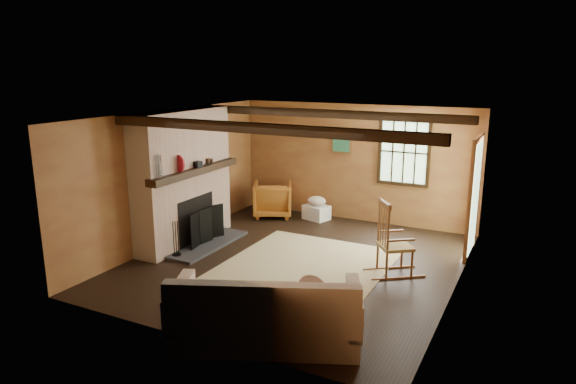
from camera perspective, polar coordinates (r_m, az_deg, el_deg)
The scene contains 10 objects.
ground at distance 8.51m, azimuth 0.91°, elevation -7.81°, with size 5.50×5.50×0.00m, color black.
room_envelope at distance 8.19m, azimuth 3.13°, elevation 3.23°, with size 5.02×5.52×2.44m.
fireplace at distance 9.33m, azimuth -11.45°, elevation 0.96°, with size 1.02×2.30×2.40m.
rug at distance 8.26m, azimuth 1.55°, elevation -8.48°, with size 2.50×3.00×0.01m, color tan.
rocking_chair at distance 8.04m, azimuth 11.54°, elevation -5.62°, with size 0.95×0.87×1.18m.
sofa at distance 6.11m, azimuth -2.45°, elevation -13.72°, with size 2.39×1.75×0.88m.
firewood_pile at distance 11.46m, azimuth -1.50°, elevation -1.47°, with size 0.64×0.12×0.23m.
laundry_basket at distance 10.79m, azimuth 3.18°, elevation -2.27°, with size 0.50×0.38×0.30m, color white.
basket_pillow at distance 10.72m, azimuth 3.20°, elevation -0.99°, with size 0.40×0.32×0.20m, color silver.
armchair at distance 10.96m, azimuth -1.70°, elevation -0.81°, with size 0.79×0.81×0.74m, color #BF6026.
Camera 1 is at (3.47, -7.11, 3.14)m, focal length 32.00 mm.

